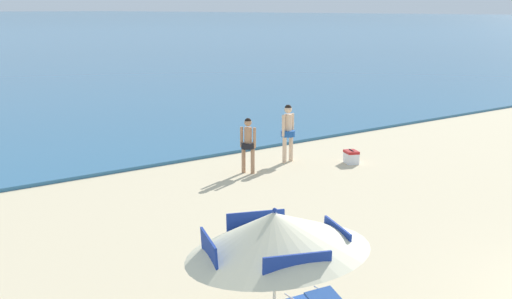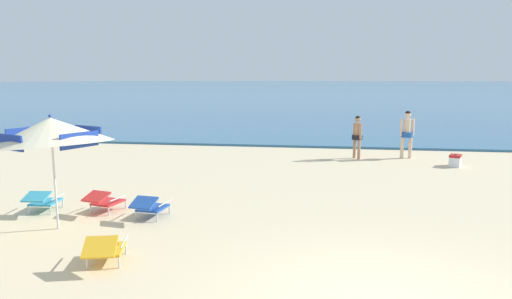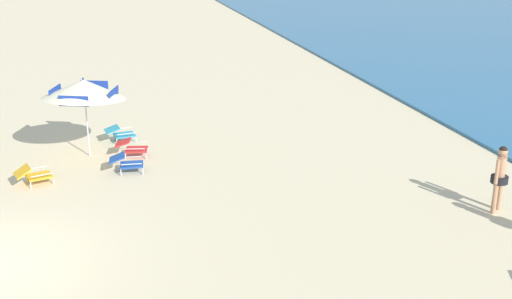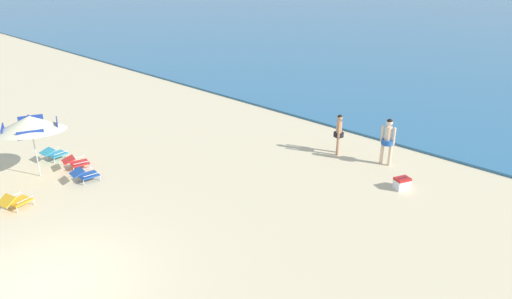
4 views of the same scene
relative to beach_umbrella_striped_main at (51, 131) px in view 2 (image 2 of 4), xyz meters
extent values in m
cube|color=#2D668E|center=(5.94, 411.15, -1.90)|extent=(800.00, 800.00, 0.10)
cylinder|color=silver|center=(0.00, 0.00, -0.84)|extent=(0.04, 0.04, 2.21)
cone|color=beige|center=(0.00, 0.00, 0.00)|extent=(3.25, 3.25, 0.75)
cube|color=navy|center=(0.32, 0.76, -0.11)|extent=(0.77, 0.35, 0.29)
cube|color=navy|center=(-0.76, 0.32, -0.11)|extent=(0.35, 0.77, 0.29)
cube|color=navy|center=(-0.32, -0.76, -0.11)|extent=(0.77, 0.35, 0.29)
cube|color=navy|center=(0.76, -0.32, -0.11)|extent=(0.35, 0.77, 0.29)
sphere|color=navy|center=(0.00, 0.00, 0.29)|extent=(0.06, 0.06, 0.06)
cube|color=red|center=(0.42, 1.28, -1.75)|extent=(0.65, 0.70, 0.04)
cube|color=red|center=(0.33, 0.92, -1.53)|extent=(0.58, 0.51, 0.16)
cylinder|color=silver|center=(0.25, 1.61, -1.86)|extent=(0.03, 0.03, 0.18)
cylinder|color=silver|center=(0.72, 1.50, -1.86)|extent=(0.03, 0.03, 0.18)
cylinder|color=silver|center=(0.12, 1.06, -1.86)|extent=(0.03, 0.03, 0.18)
cylinder|color=silver|center=(0.59, 0.94, -1.86)|extent=(0.03, 0.03, 0.18)
cylinder|color=silver|center=(0.15, 1.34, -1.63)|extent=(0.15, 0.53, 0.02)
cylinder|color=silver|center=(0.69, 1.21, -1.63)|extent=(0.15, 0.53, 0.02)
cube|color=gold|center=(1.72, -1.34, -1.75)|extent=(0.65, 0.71, 0.04)
cube|color=gold|center=(1.81, -1.73, -1.55)|extent=(0.57, 0.50, 0.23)
cylinder|color=silver|center=(1.41, -1.13, -1.86)|extent=(0.03, 0.03, 0.18)
cylinder|color=silver|center=(1.88, -1.01, -1.86)|extent=(0.03, 0.03, 0.18)
cylinder|color=silver|center=(1.55, -1.68, -1.86)|extent=(0.03, 0.03, 0.18)
cylinder|color=silver|center=(2.02, -1.56, -1.86)|extent=(0.03, 0.03, 0.18)
cylinder|color=silver|center=(1.44, -1.41, -1.63)|extent=(0.16, 0.53, 0.02)
cylinder|color=silver|center=(1.99, -1.27, -1.63)|extent=(0.16, 0.53, 0.02)
cube|color=#1E4799|center=(1.58, 1.01, -1.75)|extent=(0.59, 0.66, 0.04)
cube|color=#1E4799|center=(1.53, 0.64, -1.53)|extent=(0.54, 0.46, 0.18)
cylinder|color=silver|center=(1.37, 1.32, -1.86)|extent=(0.03, 0.03, 0.18)
cylinder|color=silver|center=(1.86, 1.26, -1.86)|extent=(0.03, 0.03, 0.18)
cylinder|color=silver|center=(1.30, 0.76, -1.86)|extent=(0.03, 0.03, 0.18)
cylinder|color=silver|center=(1.79, 0.70, -1.86)|extent=(0.03, 0.03, 0.18)
cylinder|color=silver|center=(1.30, 1.04, -1.63)|extent=(0.09, 0.54, 0.02)
cylinder|color=silver|center=(1.86, 0.97, -1.63)|extent=(0.09, 0.54, 0.02)
cube|color=teal|center=(-0.98, 1.09, -1.75)|extent=(0.58, 0.65, 0.04)
cube|color=teal|center=(-0.94, 0.73, -1.53)|extent=(0.53, 0.46, 0.15)
cylinder|color=silver|center=(-1.25, 1.35, -1.86)|extent=(0.03, 0.03, 0.18)
cylinder|color=silver|center=(-0.76, 1.40, -1.86)|extent=(0.03, 0.03, 0.18)
cylinder|color=silver|center=(-1.20, 0.78, -1.86)|extent=(0.03, 0.03, 0.18)
cylinder|color=silver|center=(-0.71, 0.83, -1.86)|extent=(0.03, 0.03, 0.18)
cylinder|color=silver|center=(-1.26, 1.06, -1.63)|extent=(0.08, 0.54, 0.02)
cylinder|color=silver|center=(-0.70, 1.12, -1.63)|extent=(0.08, 0.54, 0.02)
cylinder|color=beige|center=(8.48, 9.19, -1.51)|extent=(0.13, 0.13, 0.87)
cylinder|color=beige|center=(8.17, 9.15, -1.51)|extent=(0.13, 0.13, 0.87)
cylinder|color=#1E51A3|center=(8.32, 9.17, -1.06)|extent=(0.44, 0.44, 0.18)
cylinder|color=beige|center=(8.32, 9.17, -0.77)|extent=(0.24, 0.24, 0.62)
cylinder|color=beige|center=(8.54, 9.20, -0.79)|extent=(0.09, 0.09, 0.65)
cylinder|color=beige|center=(8.11, 9.14, -0.79)|extent=(0.09, 0.09, 0.65)
sphere|color=beige|center=(8.32, 9.17, -0.31)|extent=(0.24, 0.24, 0.24)
sphere|color=black|center=(8.32, 9.17, -0.28)|extent=(0.22, 0.22, 0.22)
cylinder|color=tan|center=(6.41, 8.91, -1.56)|extent=(0.11, 0.11, 0.78)
cylinder|color=tan|center=(6.55, 8.68, -1.56)|extent=(0.11, 0.11, 0.78)
cylinder|color=black|center=(6.48, 8.79, -1.14)|extent=(0.39, 0.39, 0.16)
cylinder|color=tan|center=(6.48, 8.79, -0.89)|extent=(0.22, 0.22, 0.56)
cylinder|color=tan|center=(6.38, 8.96, -0.90)|extent=(0.09, 0.09, 0.59)
cylinder|color=tan|center=(6.58, 8.63, -0.90)|extent=(0.09, 0.09, 0.59)
sphere|color=tan|center=(6.48, 8.79, -0.47)|extent=(0.21, 0.21, 0.21)
sphere|color=black|center=(6.48, 8.79, -0.44)|extent=(0.20, 0.20, 0.20)
cube|color=white|center=(9.69, 7.79, -1.79)|extent=(0.51, 0.58, 0.32)
cube|color=red|center=(9.69, 7.79, -1.59)|extent=(0.52, 0.59, 0.08)
cylinder|color=black|center=(9.69, 7.79, -1.53)|extent=(0.16, 0.32, 0.02)
camera|label=1|loc=(-5.12, -6.01, 2.71)|focal=47.33mm
camera|label=2|loc=(5.08, -7.66, 0.98)|focal=30.71mm
camera|label=3|loc=(18.52, -0.55, 4.71)|focal=47.28mm
camera|label=4|loc=(15.44, -5.35, 5.18)|focal=32.22mm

